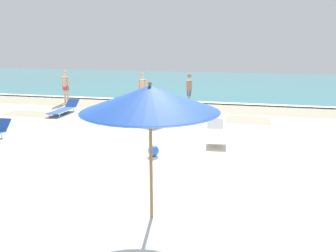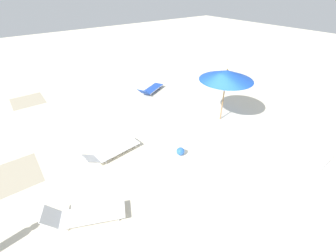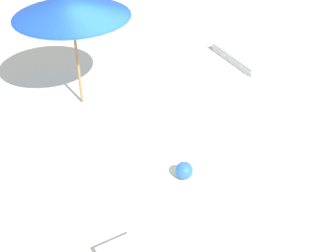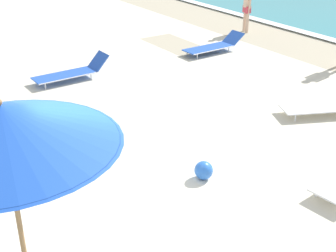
{
  "view_description": "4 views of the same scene",
  "coord_description": "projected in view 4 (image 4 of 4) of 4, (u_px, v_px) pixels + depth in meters",
  "views": [
    {
      "loc": [
        2.62,
        -6.95,
        3.19
      ],
      "look_at": [
        0.65,
        1.45,
        1.01
      ],
      "focal_mm": 35.0,
      "sensor_mm": 36.0,
      "label": 1
    },
    {
      "loc": [
        -5.02,
        6.3,
        5.79
      ],
      "look_at": [
        1.05,
        1.68,
        0.85
      ],
      "focal_mm": 24.0,
      "sensor_mm": 36.0,
      "label": 2
    },
    {
      "loc": [
        3.19,
        7.51,
        5.58
      ],
      "look_at": [
        0.12,
        1.02,
        0.67
      ],
      "focal_mm": 50.0,
      "sensor_mm": 36.0,
      "label": 3
    },
    {
      "loc": [
        5.49,
        -2.57,
        4.31
      ],
      "look_at": [
        -0.04,
        1.14,
        1.09
      ],
      "focal_mm": 50.0,
      "sensor_mm": 36.0,
      "label": 4
    }
  ],
  "objects": [
    {
      "name": "beach_ball",
      "position": [
        204.0,
        170.0,
        7.98
      ],
      "size": [
        0.32,
        0.32,
        0.32
      ],
      "color": "blue",
      "rests_on": "ground_plane"
    },
    {
      "name": "beachgoer_wading_adult",
      "position": [
        247.0,
        4.0,
        16.58
      ],
      "size": [
        0.44,
        0.27,
        1.76
      ],
      "rotation": [
        0.0,
        0.0,
        2.92
      ],
      "color": "beige",
      "rests_on": "ground_plane"
    },
    {
      "name": "ground_plane",
      "position": [
        109.0,
        212.0,
        7.31
      ],
      "size": [
        60.0,
        60.0,
        0.16
      ],
      "color": "beige"
    },
    {
      "name": "sun_lounger_under_umbrella",
      "position": [
        331.0,
        105.0,
        10.4
      ],
      "size": [
        1.46,
        2.22,
        0.59
      ],
      "rotation": [
        0.0,
        0.0,
        -0.43
      ],
      "color": "white",
      "rests_on": "ground_plane"
    },
    {
      "name": "sun_lounger_mid_beach_solo",
      "position": [
        72.0,
        72.0,
        12.39
      ],
      "size": [
        0.66,
        2.04,
        0.58
      ],
      "rotation": [
        0.0,
        0.0,
        0.02
      ],
      "color": "blue",
      "rests_on": "ground_plane"
    },
    {
      "name": "sun_lounger_near_water_right",
      "position": [
        214.0,
        46.0,
        14.65
      ],
      "size": [
        0.66,
        2.09,
        0.51
      ],
      "rotation": [
        0.0,
        0.0,
        0.02
      ],
      "color": "blue",
      "rests_on": "ground_plane"
    },
    {
      "name": "beach_umbrella",
      "position": [
        3.0,
        126.0,
        4.71
      ],
      "size": [
        2.43,
        2.43,
        2.56
      ],
      "color": "#9E7547",
      "rests_on": "ground_plane"
    }
  ]
}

